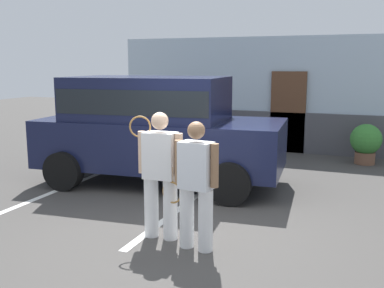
{
  "coord_description": "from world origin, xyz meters",
  "views": [
    {
      "loc": [
        2.35,
        -5.23,
        2.29
      ],
      "look_at": [
        -0.21,
        1.2,
        1.05
      ],
      "focal_mm": 41.92,
      "sensor_mm": 36.0,
      "label": 1
    }
  ],
  "objects_px": {
    "tennis_player_man": "(160,173)",
    "potted_plant_by_porch": "(366,142)",
    "tennis_player_woman": "(196,184)",
    "parked_suv": "(155,125)"
  },
  "relations": [
    {
      "from": "tennis_player_woman",
      "to": "tennis_player_man",
      "type": "bearing_deg",
      "value": -9.35
    },
    {
      "from": "tennis_player_man",
      "to": "potted_plant_by_porch",
      "type": "height_order",
      "value": "tennis_player_man"
    },
    {
      "from": "parked_suv",
      "to": "tennis_player_man",
      "type": "height_order",
      "value": "parked_suv"
    },
    {
      "from": "tennis_player_man",
      "to": "tennis_player_woman",
      "type": "height_order",
      "value": "tennis_player_man"
    },
    {
      "from": "parked_suv",
      "to": "tennis_player_woman",
      "type": "xyz_separation_m",
      "value": [
        1.86,
        -2.66,
        -0.31
      ]
    },
    {
      "from": "potted_plant_by_porch",
      "to": "tennis_player_man",
      "type": "bearing_deg",
      "value": -113.03
    },
    {
      "from": "tennis_player_man",
      "to": "potted_plant_by_porch",
      "type": "bearing_deg",
      "value": -114.29
    },
    {
      "from": "tennis_player_man",
      "to": "tennis_player_woman",
      "type": "bearing_deg",
      "value": 161.85
    },
    {
      "from": "tennis_player_man",
      "to": "potted_plant_by_porch",
      "type": "xyz_separation_m",
      "value": [
        2.46,
        5.79,
        -0.36
      ]
    },
    {
      "from": "tennis_player_woman",
      "to": "potted_plant_by_porch",
      "type": "relative_size",
      "value": 1.73
    }
  ]
}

